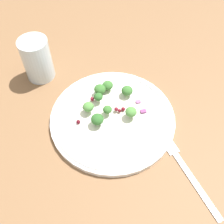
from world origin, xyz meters
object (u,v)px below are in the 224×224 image
at_px(fork, 188,172).
at_px(broccoli_floret_1, 108,85).
at_px(broccoli_floret_0, 88,107).
at_px(broccoli_floret_2, 100,89).
at_px(plate, 112,117).
at_px(water_glass, 37,59).

bearing_deg(fork, broccoli_floret_1, -175.72).
relative_size(broccoli_floret_0, broccoli_floret_2, 0.89).
height_order(broccoli_floret_1, fork, broccoli_floret_1).
relative_size(plate, water_glass, 2.59).
bearing_deg(broccoli_floret_2, broccoli_floret_0, -57.67).
bearing_deg(broccoli_floret_1, water_glass, -143.52).
bearing_deg(broccoli_floret_0, broccoli_floret_2, 122.33).
bearing_deg(broccoli_floret_1, broccoli_floret_0, -65.71).
height_order(plate, fork, plate).
relative_size(broccoli_floret_0, broccoli_floret_1, 0.96).
bearing_deg(broccoli_floret_0, broccoli_floret_1, 114.29).
xyz_separation_m(broccoli_floret_0, broccoli_floret_2, (-0.03, 0.05, -0.00)).
distance_m(broccoli_floret_0, fork, 0.25).
relative_size(broccoli_floret_2, fork, 0.15).
bearing_deg(broccoli_floret_1, fork, 4.28).
bearing_deg(fork, broccoli_floret_2, -170.78).
height_order(fork, water_glass, water_glass).
bearing_deg(water_glass, broccoli_floret_0, 11.58).
height_order(broccoli_floret_0, fork, broccoli_floret_0).
height_order(plate, broccoli_floret_0, broccoli_floret_0).
distance_m(broccoli_floret_1, water_glass, 0.19).
distance_m(plate, water_glass, 0.24).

